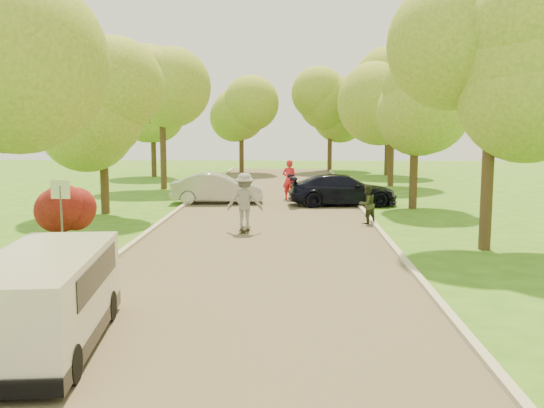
# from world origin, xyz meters

# --- Properties ---
(ground) EXTENTS (100.00, 100.00, 0.00)m
(ground) POSITION_xyz_m (0.00, 0.00, 0.00)
(ground) COLOR #306418
(ground) RESTS_ON ground
(road) EXTENTS (8.00, 60.00, 0.01)m
(road) POSITION_xyz_m (0.00, 8.00, 0.01)
(road) COLOR #4C4438
(road) RESTS_ON ground
(curb_left) EXTENTS (0.18, 60.00, 0.12)m
(curb_left) POSITION_xyz_m (-4.05, 8.00, 0.06)
(curb_left) COLOR #B2AD9E
(curb_left) RESTS_ON ground
(curb_right) EXTENTS (0.18, 60.00, 0.12)m
(curb_right) POSITION_xyz_m (4.05, 8.00, 0.06)
(curb_right) COLOR #B2AD9E
(curb_right) RESTS_ON ground
(street_sign) EXTENTS (0.55, 0.06, 2.17)m
(street_sign) POSITION_xyz_m (-5.80, 4.00, 1.56)
(street_sign) COLOR #59595E
(street_sign) RESTS_ON ground
(red_shrub) EXTENTS (1.70, 1.70, 1.95)m
(red_shrub) POSITION_xyz_m (-6.30, 5.50, 1.10)
(red_shrub) COLOR #382619
(red_shrub) RESTS_ON ground
(tree_l_midb) EXTENTS (4.30, 4.20, 6.62)m
(tree_l_midb) POSITION_xyz_m (-6.81, 12.00, 4.59)
(tree_l_midb) COLOR #382619
(tree_l_midb) RESTS_ON ground
(tree_l_far) EXTENTS (4.92, 4.80, 7.79)m
(tree_l_far) POSITION_xyz_m (-6.39, 22.00, 5.47)
(tree_l_far) COLOR #382619
(tree_l_far) RESTS_ON ground
(tree_r_mida) EXTENTS (5.13, 5.00, 7.95)m
(tree_r_mida) POSITION_xyz_m (7.02, 5.00, 5.54)
(tree_r_mida) COLOR #382619
(tree_r_mida) RESTS_ON ground
(tree_r_midb) EXTENTS (4.51, 4.40, 7.01)m
(tree_r_midb) POSITION_xyz_m (6.60, 14.00, 4.88)
(tree_r_midb) COLOR #382619
(tree_r_midb) RESTS_ON ground
(tree_r_far) EXTENTS (5.33, 5.20, 8.34)m
(tree_r_far) POSITION_xyz_m (7.23, 24.00, 5.83)
(tree_r_far) COLOR #382619
(tree_r_far) RESTS_ON ground
(tree_bg_a) EXTENTS (5.12, 5.00, 7.72)m
(tree_bg_a) POSITION_xyz_m (-8.78, 30.00, 5.31)
(tree_bg_a) COLOR #382619
(tree_bg_a) RESTS_ON ground
(tree_bg_b) EXTENTS (5.12, 5.00, 7.95)m
(tree_bg_b) POSITION_xyz_m (8.22, 32.00, 5.54)
(tree_bg_b) COLOR #382619
(tree_bg_b) RESTS_ON ground
(tree_bg_c) EXTENTS (4.92, 4.80, 7.33)m
(tree_bg_c) POSITION_xyz_m (-2.79, 34.00, 5.02)
(tree_bg_c) COLOR #382619
(tree_bg_c) RESTS_ON ground
(tree_bg_d) EXTENTS (5.12, 5.00, 7.72)m
(tree_bg_d) POSITION_xyz_m (4.22, 36.00, 5.31)
(tree_bg_d) COLOR #382619
(tree_bg_d) RESTS_ON ground
(minivan) EXTENTS (2.18, 4.55, 1.63)m
(minivan) POSITION_xyz_m (-3.20, -3.54, 0.86)
(minivan) COLOR silver
(minivan) RESTS_ON ground
(silver_sedan) EXTENTS (4.43, 1.67, 1.44)m
(silver_sedan) POSITION_xyz_m (-2.65, 15.47, 0.72)
(silver_sedan) COLOR #A3A3A7
(silver_sedan) RESTS_ON ground
(dark_sedan) EXTENTS (5.19, 2.42, 1.47)m
(dark_sedan) POSITION_xyz_m (3.30, 14.92, 0.73)
(dark_sedan) COLOR black
(dark_sedan) RESTS_ON ground
(longboard) EXTENTS (0.36, 1.02, 0.12)m
(longboard) POSITION_xyz_m (-0.71, 7.76, 0.11)
(longboard) COLOR black
(longboard) RESTS_ON ground
(skateboarder) EXTENTS (1.32, 0.83, 1.96)m
(skateboarder) POSITION_xyz_m (-0.71, 7.76, 1.11)
(skateboarder) COLOR gray
(skateboarder) RESTS_ON longboard
(person_striped) EXTENTS (0.84, 0.67, 2.02)m
(person_striped) POSITION_xyz_m (0.82, 17.03, 1.01)
(person_striped) COLOR red
(person_striped) RESTS_ON ground
(person_olive) EXTENTS (0.94, 0.90, 1.52)m
(person_olive) POSITION_xyz_m (3.80, 9.62, 0.76)
(person_olive) COLOR #29301C
(person_olive) RESTS_ON ground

